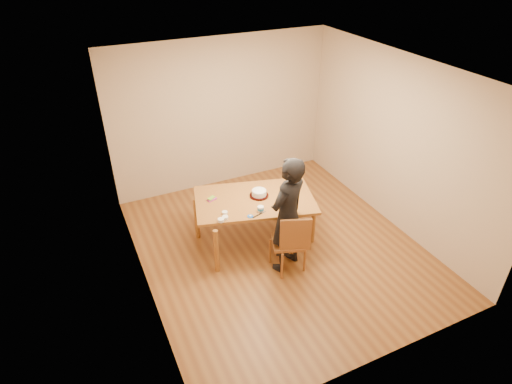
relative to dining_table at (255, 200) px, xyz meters
name	(u,v)px	position (x,y,z in m)	size (l,w,h in m)	color
room_shell	(270,159)	(0.25, 0.01, 0.62)	(4.00, 4.50, 2.70)	brown
dining_table	(255,200)	(0.00, 0.00, 0.00)	(1.75, 1.04, 0.04)	brown
dining_chair	(288,242)	(0.15, -0.78, -0.28)	(0.42, 0.42, 0.04)	brown
cake_plate	(259,195)	(0.09, 0.04, 0.03)	(0.28, 0.28, 0.02)	#AE0F0B
cake	(259,193)	(0.09, 0.04, 0.08)	(0.22, 0.22, 0.07)	white
frosting_dome	(259,190)	(0.09, 0.04, 0.13)	(0.21, 0.21, 0.03)	white
frosting_tub	(261,209)	(-0.06, -0.33, 0.06)	(0.09, 0.09, 0.08)	white
frosting_lid	(250,216)	(-0.25, -0.39, 0.03)	(0.08, 0.08, 0.01)	#1B50B1
frosting_dollop	(250,216)	(-0.25, -0.39, 0.04)	(0.04, 0.04, 0.02)	white
ramekin_green	(221,220)	(-0.66, -0.32, 0.04)	(0.09, 0.09, 0.04)	white
ramekin_yellow	(225,213)	(-0.54, -0.17, 0.04)	(0.08, 0.08, 0.04)	white
ramekin_multi	(225,218)	(-0.58, -0.29, 0.04)	(0.08, 0.08, 0.04)	white
candy_box_pink	(212,199)	(-0.58, 0.25, 0.03)	(0.14, 0.07, 0.02)	#CE309E
candy_box_green	(211,198)	(-0.59, 0.25, 0.05)	(0.12, 0.06, 0.02)	green
spatula	(258,215)	(-0.14, -0.41, 0.03)	(0.17, 0.02, 0.01)	black
person	(287,216)	(0.15, -0.73, 0.14)	(0.63, 0.41, 1.73)	black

